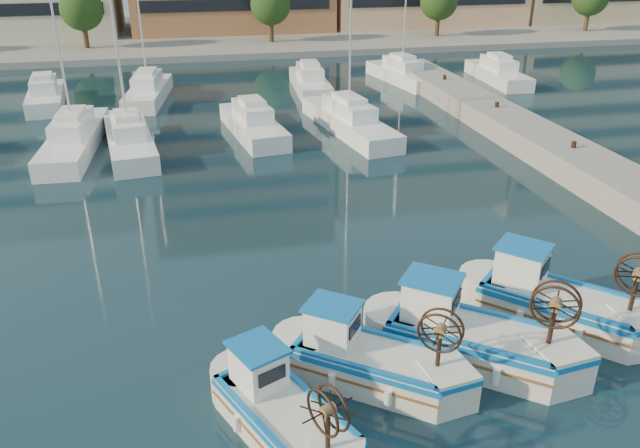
{
  "coord_description": "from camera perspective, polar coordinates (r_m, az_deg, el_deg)",
  "views": [
    {
      "loc": [
        -5.4,
        -11.76,
        10.71
      ],
      "look_at": [
        -1.14,
        7.45,
        1.5
      ],
      "focal_mm": 35.0,
      "sensor_mm": 36.0,
      "label": 1
    }
  ],
  "objects": [
    {
      "name": "fishing_boat_a",
      "position": [
        15.0,
        -3.53,
        -16.84
      ],
      "size": [
        3.12,
        4.23,
        2.55
      ],
      "rotation": [
        0.0,
        0.0,
        0.42
      ],
      "color": "silver",
      "rests_on": "ground"
    },
    {
      "name": "fishing_boat_c",
      "position": [
        17.62,
        13.38,
        -9.86
      ],
      "size": [
        4.75,
        4.32,
        2.96
      ],
      "rotation": [
        0.0,
        0.0,
        0.9
      ],
      "color": "silver",
      "rests_on": "ground"
    },
    {
      "name": "fishing_boat_d",
      "position": [
        19.92,
        20.62,
        -6.53
      ],
      "size": [
        4.47,
        4.55,
        2.93
      ],
      "rotation": [
        0.0,
        0.0,
        0.76
      ],
      "color": "silver",
      "rests_on": "ground"
    },
    {
      "name": "ground",
      "position": [
        16.8,
        9.66,
        -14.97
      ],
      "size": [
        300.0,
        300.0,
        0.0
      ],
      "primitive_type": "plane",
      "color": "#1B3747",
      "rests_on": "ground"
    },
    {
      "name": "yacht_marina",
      "position": [
        41.1,
        -8.24,
        10.48
      ],
      "size": [
        41.56,
        22.05,
        11.5
      ],
      "color": "white",
      "rests_on": "ground"
    },
    {
      "name": "fishing_boat_b",
      "position": [
        16.54,
        4.34,
        -12.12
      ],
      "size": [
        4.28,
        3.81,
        2.65
      ],
      "rotation": [
        0.0,
        0.0,
        0.93
      ],
      "color": "silver",
      "rests_on": "ground"
    }
  ]
}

